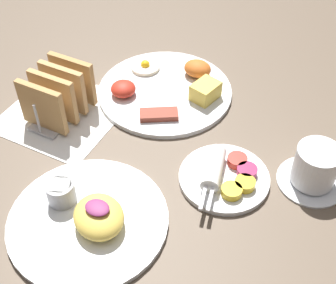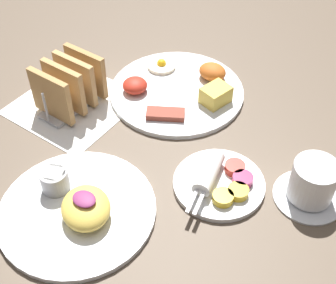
# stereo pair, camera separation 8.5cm
# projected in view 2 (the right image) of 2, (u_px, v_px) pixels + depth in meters

# --- Properties ---
(ground_plane) EXTENTS (3.00, 3.00, 0.00)m
(ground_plane) POSITION_uv_depth(u_px,v_px,m) (121.00, 153.00, 0.87)
(ground_plane) COLOR brown
(napkin_flat) EXTENTS (0.22, 0.22, 0.00)m
(napkin_flat) POSITION_uv_depth(u_px,v_px,m) (74.00, 104.00, 0.97)
(napkin_flat) COLOR white
(napkin_flat) RESTS_ON ground_plane
(plate_breakfast) EXTENTS (0.28, 0.28, 0.05)m
(plate_breakfast) POSITION_uv_depth(u_px,v_px,m) (179.00, 89.00, 0.99)
(plate_breakfast) COLOR white
(plate_breakfast) RESTS_ON ground_plane
(plate_condiments) EXTENTS (0.16, 0.18, 0.04)m
(plate_condiments) POSITION_uv_depth(u_px,v_px,m) (219.00, 182.00, 0.81)
(plate_condiments) COLOR white
(plate_condiments) RESTS_ON ground_plane
(plate_foreground) EXTENTS (0.26, 0.26, 0.06)m
(plate_foreground) POSITION_uv_depth(u_px,v_px,m) (77.00, 207.00, 0.77)
(plate_foreground) COLOR white
(plate_foreground) RESTS_ON ground_plane
(toast_rack) EXTENTS (0.10, 0.15, 0.10)m
(toast_rack) POSITION_uv_depth(u_px,v_px,m) (70.00, 85.00, 0.94)
(toast_rack) COLOR #B7B7BC
(toast_rack) RESTS_ON ground_plane
(coffee_cup) EXTENTS (0.12, 0.12, 0.08)m
(coffee_cup) POSITION_uv_depth(u_px,v_px,m) (312.00, 184.00, 0.77)
(coffee_cup) COLOR white
(coffee_cup) RESTS_ON ground_plane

